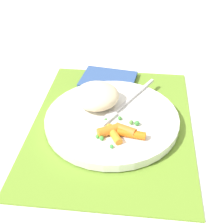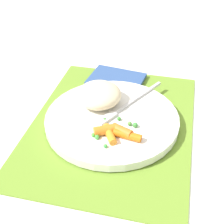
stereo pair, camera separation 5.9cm
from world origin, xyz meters
The scene contains 8 objects.
ground_plane centered at (0.00, 0.00, 0.00)m, with size 2.40×2.40×0.00m, color white.
placemat centered at (0.00, 0.00, 0.00)m, with size 0.42×0.31×0.01m, color olive.
plate centered at (0.00, 0.00, 0.01)m, with size 0.26×0.26×0.02m, color white.
rice_mound centered at (-0.04, -0.04, 0.04)m, with size 0.09×0.09×0.04m, color beige.
carrot_portion centered at (0.05, 0.02, 0.03)m, with size 0.05×0.10×0.02m.
pea_scatter centered at (0.04, 0.01, 0.03)m, with size 0.09×0.08×0.01m.
fork centered at (-0.03, 0.02, 0.03)m, with size 0.18×0.11×0.01m.
napkin centered at (-0.16, -0.03, 0.01)m, with size 0.09×0.13×0.01m, color #33518C.
Camera 1 is at (0.49, 0.05, 0.41)m, focal length 51.08 mm.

